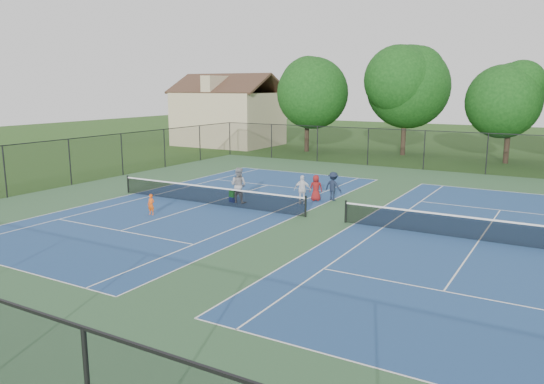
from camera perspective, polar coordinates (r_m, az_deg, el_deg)
The scene contains 16 objects.
ground at distance 25.59m, azimuth 5.72°, elevation -3.00°, with size 140.00×140.00×0.00m, color #234716.
court_pad at distance 25.59m, azimuth 5.72°, elevation -2.99°, with size 36.00×36.00×0.01m, color #325A38.
tennis_court_left at distance 29.08m, azimuth -6.91°, elevation -1.09°, with size 12.00×23.83×1.07m.
tennis_court_right at distance 23.65m, azimuth 21.38°, elevation -4.69°, with size 12.00×23.83×1.07m.
perimeter_fence at distance 25.25m, azimuth 5.80°, elevation 0.53°, with size 36.08×36.08×3.02m.
tree_back_a at distance 52.07m, azimuth 3.83°, elevation 11.00°, with size 6.80×6.80×9.15m.
tree_back_b at distance 50.64m, azimuth 14.22°, elevation 11.31°, with size 7.60×7.60×10.03m.
tree_back_c at distance 47.89m, azimuth 24.32°, elevation 9.35°, with size 6.00×6.00×8.40m.
clapboard_house at distance 58.14m, azimuth -4.71°, elevation 8.11°, with size 10.80×8.10×7.65m.
child_player at distance 27.00m, azimuth -12.88°, elevation -1.33°, with size 0.38×0.25×1.05m, color #F05410.
instructor at distance 29.05m, azimuth -3.61°, elevation 0.73°, with size 0.95×0.74×1.95m, color gray.
bystander_a at distance 28.71m, azimuth 3.29°, elevation 0.24°, with size 0.94×0.39×1.60m, color white.
bystander_b at distance 29.79m, azimuth 6.60°, elevation 0.62°, with size 1.05×0.60×1.62m, color #171F32.
bystander_c at distance 29.63m, azimuth 4.75°, elevation 0.44°, with size 0.72×0.47×1.46m, color maroon.
ball_crate at distance 29.40m, azimuth -4.23°, elevation -0.81°, with size 0.36×0.29×0.29m, color navy.
ball_hopper at distance 29.33m, azimuth -4.24°, elevation -0.14°, with size 0.34×0.28×0.40m, color green.
Camera 1 is at (10.23, -22.60, 6.30)m, focal length 35.00 mm.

